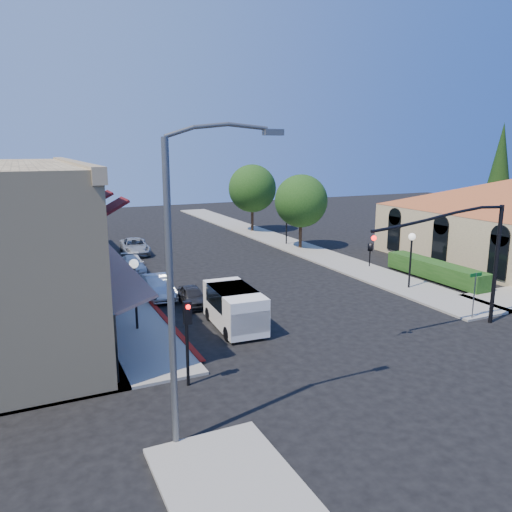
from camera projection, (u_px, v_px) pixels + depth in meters
name	position (u px, v px, depth m)	size (l,w,h in m)	color
ground	(384.00, 362.00, 20.71)	(120.00, 120.00, 0.00)	black
sidewalk_left	(84.00, 255.00, 40.89)	(3.50, 50.00, 0.12)	gray
sidewalk_right	(274.00, 239.00, 48.20)	(3.50, 50.00, 0.12)	gray
curb_red_strip	(170.00, 326.00, 24.90)	(0.25, 10.00, 0.06)	maroon
hedge	(435.00, 280.00, 33.55)	(1.40, 8.00, 1.10)	#1A4313
conifer_far	(499.00, 173.00, 46.95)	(3.20, 3.20, 11.00)	black
street_tree_a	(301.00, 201.00, 42.92)	(4.56, 4.56, 6.48)	black
street_tree_b	(252.00, 188.00, 51.68)	(4.94, 4.94, 7.02)	black
signal_mast_arm	(467.00, 247.00, 23.61)	(8.01, 0.39, 6.00)	black
secondary_signal	(187.00, 327.00, 18.12)	(0.28, 0.42, 3.32)	black
cobra_streetlight	(182.00, 273.00, 14.00)	(3.60, 0.25, 9.31)	#595B5E
street_name_sign	(475.00, 288.00, 25.43)	(0.80, 0.06, 2.50)	#595B5E
lamppost_left_near	(135.00, 276.00, 23.65)	(0.44, 0.44, 3.57)	black
lamppost_left_far	(94.00, 232.00, 36.01)	(0.44, 0.44, 3.57)	black
lamppost_right_near	(411.00, 247.00, 30.74)	(0.44, 0.44, 3.57)	black
lamppost_right_far	(287.00, 215.00, 44.88)	(0.44, 0.44, 3.57)	black
white_van	(235.00, 306.00, 24.40)	(2.20, 4.56, 1.97)	white
parked_car_a	(192.00, 296.00, 28.07)	(1.27, 3.15, 1.07)	black
parked_car_b	(158.00, 287.00, 29.46)	(1.40, 4.01, 1.32)	#AAAEB0
parked_car_c	(133.00, 264.00, 35.67)	(1.52, 3.75, 1.09)	white
parked_car_d	(135.00, 246.00, 41.53)	(2.15, 4.66, 1.30)	#A5A7AA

